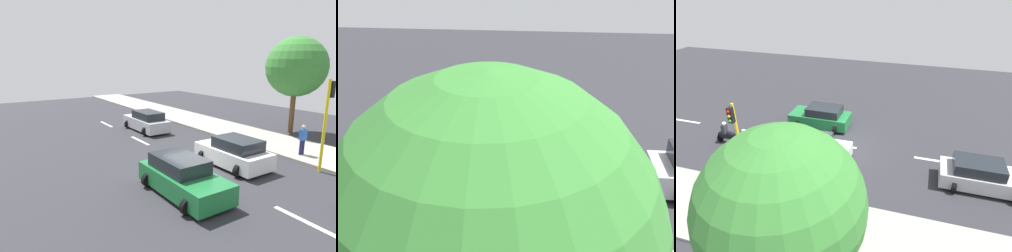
# 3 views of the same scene
# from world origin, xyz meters

# --- Properties ---
(ground_plane) EXTENTS (40.00, 60.00, 0.10)m
(ground_plane) POSITION_xyz_m (0.00, 0.00, -0.05)
(ground_plane) COLOR #2D2D33
(lane_stripe_mid) EXTENTS (0.20, 2.40, 0.01)m
(lane_stripe_mid) POSITION_xyz_m (0.00, 0.00, 0.01)
(lane_stripe_mid) COLOR white
(lane_stripe_mid) RESTS_ON ground
(lane_stripe_south) EXTENTS (0.20, 2.40, 0.01)m
(lane_stripe_south) POSITION_xyz_m (0.00, 6.00, 0.01)
(lane_stripe_south) COLOR white
(lane_stripe_south) RESTS_ON ground
(car_white) EXTENTS (2.34, 3.87, 1.52)m
(car_white) POSITION_xyz_m (1.79, -0.84, 0.71)
(car_white) COLOR white
(car_white) RESTS_ON ground
(car_green) EXTENTS (2.29, 4.24, 1.52)m
(car_green) POSITION_xyz_m (-2.25, -2.01, 0.71)
(car_green) COLOR #1E7238
(car_green) RESTS_ON ground
(pedestrian_near_signal) EXTENTS (0.40, 0.24, 1.69)m
(pedestrian_near_signal) POSITION_xyz_m (6.00, -1.88, 1.06)
(pedestrian_near_signal) COLOR #1E1E4C
(pedestrian_near_signal) RESTS_ON sidewalk
(street_tree_south) EXTENTS (4.21, 4.21, 6.90)m
(street_tree_south) POSITION_xyz_m (10.37, 1.89, 4.78)
(street_tree_south) COLOR brown
(street_tree_south) RESTS_ON ground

